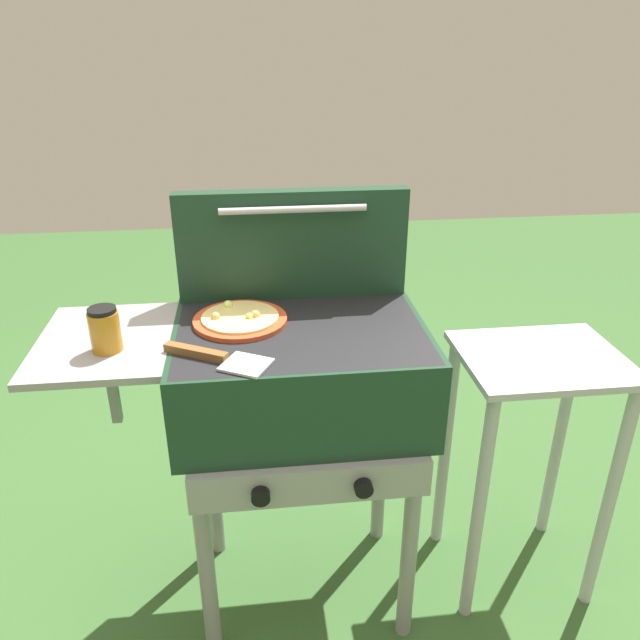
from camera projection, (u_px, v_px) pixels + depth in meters
ground_plane at (304, 586)px, 1.93m from camera, size 8.00×8.00×0.00m
grill at (296, 379)px, 1.60m from camera, size 0.96×0.53×0.90m
grill_lid_open at (293, 244)px, 1.67m from camera, size 0.63×0.08×0.30m
pizza_cheese at (240, 319)px, 1.58m from camera, size 0.24×0.24×0.03m
sauce_jar at (105, 330)px, 1.42m from camera, size 0.07×0.07×0.11m
spatula at (216, 357)px, 1.39m from camera, size 0.26×0.17×0.02m
prep_table at (531, 425)px, 1.76m from camera, size 0.44×0.36×0.78m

